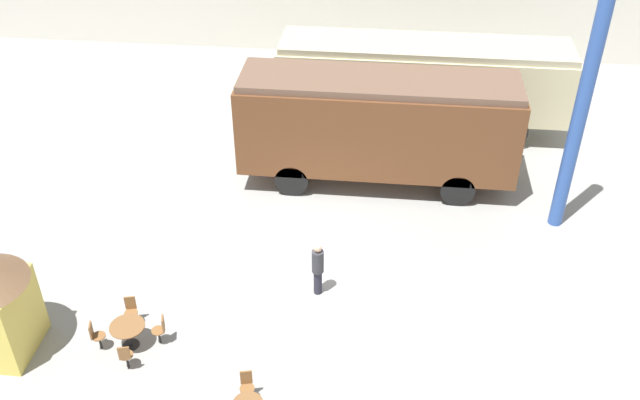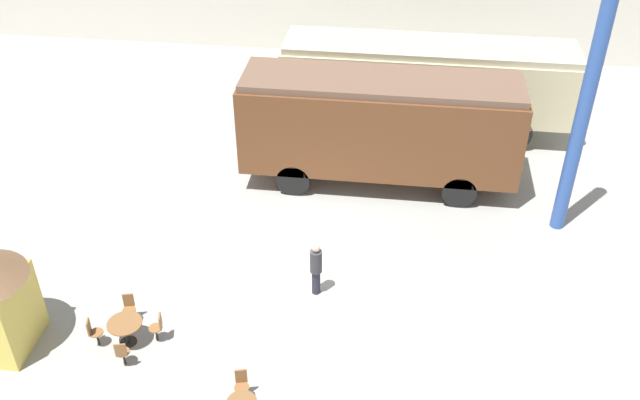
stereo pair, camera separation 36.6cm
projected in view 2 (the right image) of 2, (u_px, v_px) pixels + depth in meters
ground_plane at (311, 262)px, 21.35m from camera, size 80.00×80.00×0.00m
passenger_coach_vintage at (428, 78)px, 26.68m from camera, size 10.89×2.50×3.54m
passenger_coach_wooden at (380, 123)px, 23.62m from camera, size 9.21×2.52×3.92m
cafe_table_near at (125, 327)px, 18.37m from camera, size 0.91×0.91×0.70m
cafe_chair_0 at (122, 352)px, 17.73m from camera, size 0.36×0.38×0.87m
cafe_chair_1 at (158, 326)px, 18.48m from camera, size 0.38×0.36×0.87m
cafe_chair_2 at (129, 306)px, 19.07m from camera, size 0.36×0.38×0.87m
cafe_chair_3 at (93, 331)px, 18.33m from camera, size 0.38×0.36×0.87m
cafe_chair_4 at (242, 383)px, 16.93m from camera, size 0.36×0.38×0.87m
visitor_person at (316, 267)px, 19.73m from camera, size 0.34×0.34×1.72m
support_pillar at (583, 115)px, 20.54m from camera, size 0.44×0.44×8.00m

